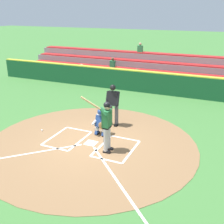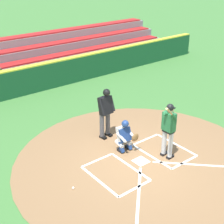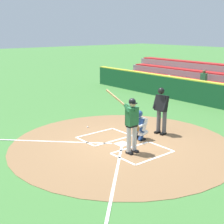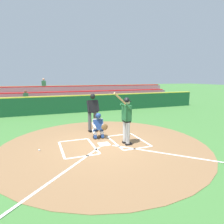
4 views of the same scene
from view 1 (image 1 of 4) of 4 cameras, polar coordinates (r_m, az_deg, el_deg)
ground_plane at (r=10.67m, az=-4.35°, el=-6.44°), size 120.00×120.00×0.00m
dirt_circle at (r=10.67m, az=-4.35°, el=-6.41°), size 8.00×8.00×0.01m
home_plate_and_chalk at (r=9.99m, az=-6.75°, el=-8.42°), size 7.93×4.91×0.01m
batter at (r=9.61m, az=-1.13°, el=-2.30°), size 0.92×0.73×2.13m
catcher at (r=11.08m, az=-2.29°, el=-1.99°), size 0.59×0.62×1.13m
plate_umpire at (r=11.82m, az=0.24°, el=2.02°), size 0.60×0.45×1.86m
baseball at (r=12.01m, az=-14.21°, el=-3.65°), size 0.07×0.07×0.07m
backstop_wall at (r=17.01m, az=7.61°, el=6.11°), size 22.00×0.36×1.31m
bleacher_stand at (r=19.54m, az=9.91°, el=8.01°), size 20.00×3.40×2.55m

